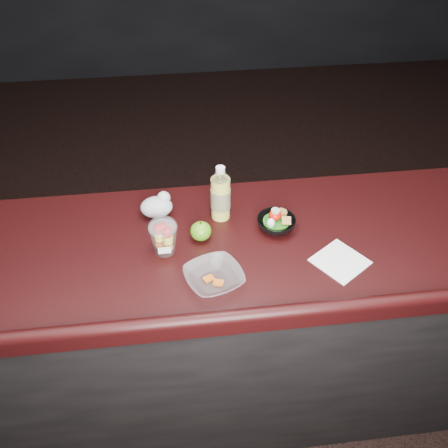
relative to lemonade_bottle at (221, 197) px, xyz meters
The scene contains 9 objects.
room_shell 0.85m from the lemonade_bottle, 90.17° to the right, with size 8.00×8.00×8.00m.
counter 0.62m from the lemonade_bottle, 90.51° to the right, with size 4.06×0.71×1.02m.
lemonade_bottle is the anchor object (origin of this frame).
fruit_cup 0.28m from the lemonade_bottle, 142.74° to the right, with size 0.10×0.10×0.14m.
green_apple 0.16m from the lemonade_bottle, 126.49° to the right, with size 0.08×0.08×0.08m.
plastic_bag 0.25m from the lemonade_bottle, 169.86° to the left, with size 0.12×0.10×0.09m.
snack_bowl 0.23m from the lemonade_bottle, 25.21° to the right, with size 0.15×0.15×0.08m.
takeout_bowl 0.35m from the lemonade_bottle, 100.32° to the right, with size 0.24×0.24×0.05m.
paper_napkin 0.49m from the lemonade_bottle, 37.38° to the right, with size 0.16×0.16×0.00m, color white.
Camera 1 is at (-0.16, -1.01, 2.27)m, focal length 40.00 mm.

